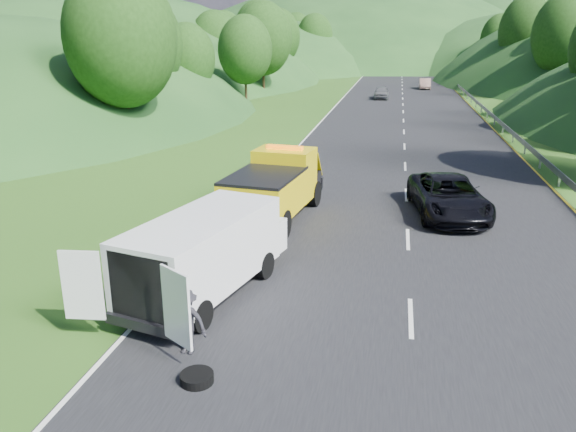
% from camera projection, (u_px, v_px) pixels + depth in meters
% --- Properties ---
extents(ground, '(320.00, 320.00, 0.00)m').
position_uv_depth(ground, '(309.00, 278.00, 16.99)').
color(ground, '#38661E').
rests_on(ground, ground).
extents(road_surface, '(14.00, 200.00, 0.02)m').
position_uv_depth(road_surface, '(403.00, 112.00, 53.84)').
color(road_surface, black).
rests_on(road_surface, ground).
extents(guardrail, '(0.06, 140.00, 1.52)m').
position_uv_depth(guardrail, '(468.00, 100.00, 64.23)').
color(guardrail, gray).
rests_on(guardrail, ground).
extents(tree_line_left, '(14.00, 140.00, 14.00)m').
position_uv_depth(tree_line_left, '(238.00, 89.00, 76.47)').
color(tree_line_left, '#255017').
rests_on(tree_line_left, ground).
extents(tree_line_right, '(14.00, 140.00, 14.00)m').
position_uv_depth(tree_line_right, '(568.00, 95.00, 68.97)').
color(tree_line_right, '#255017').
rests_on(tree_line_right, ground).
extents(hills_backdrop, '(201.00, 288.60, 44.00)m').
position_uv_depth(hills_backdrop, '(416.00, 64.00, 141.74)').
color(hills_backdrop, '#2D5B23').
rests_on(hills_backdrop, ground).
extents(tow_truck, '(3.09, 6.60, 2.73)m').
position_uv_depth(tow_truck, '(275.00, 186.00, 22.21)').
color(tow_truck, black).
rests_on(tow_truck, ground).
extents(white_van, '(4.34, 7.09, 2.35)m').
position_uv_depth(white_van, '(206.00, 251.00, 15.54)').
color(white_van, black).
rests_on(white_van, ground).
extents(woman, '(0.55, 0.68, 1.66)m').
position_uv_depth(woman, '(203.00, 250.00, 19.27)').
color(woman, silver).
rests_on(woman, ground).
extents(child, '(0.62, 0.60, 1.01)m').
position_uv_depth(child, '(223.00, 264.00, 18.07)').
color(child, tan).
rests_on(child, ground).
extents(worker, '(1.08, 0.70, 1.59)m').
position_uv_depth(worker, '(188.00, 353.00, 13.00)').
color(worker, black).
rests_on(worker, ground).
extents(suitcase, '(0.41, 0.26, 0.61)m').
position_uv_depth(suitcase, '(188.00, 248.00, 18.60)').
color(suitcase, '#555640').
rests_on(suitcase, ground).
extents(spare_tire, '(0.72, 0.72, 0.20)m').
position_uv_depth(spare_tire, '(197.00, 383.00, 11.89)').
color(spare_tire, black).
rests_on(spare_tire, ground).
extents(passing_suv, '(3.39, 5.98, 1.57)m').
position_uv_depth(passing_suv, '(447.00, 215.00, 22.96)').
color(passing_suv, black).
rests_on(passing_suv, ground).
extents(dist_car_a, '(1.64, 4.07, 1.39)m').
position_uv_depth(dist_car_a, '(381.00, 99.00, 64.74)').
color(dist_car_a, '#484A4D').
rests_on(dist_car_a, ground).
extents(dist_car_b, '(1.45, 4.17, 1.37)m').
position_uv_depth(dist_car_b, '(424.00, 89.00, 76.77)').
color(dist_car_b, '#836157').
rests_on(dist_car_b, ground).
extents(dist_car_c, '(2.03, 5.00, 1.45)m').
position_uv_depth(dist_car_c, '(402.00, 74.00, 106.43)').
color(dist_car_c, '#8A4552').
rests_on(dist_car_c, ground).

